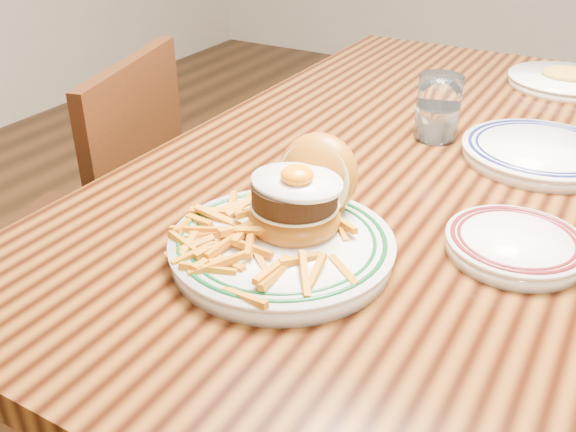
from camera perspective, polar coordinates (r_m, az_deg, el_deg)
The scene contains 8 objects.
floor at distance 1.68m, azimuth 8.05°, elevation -18.49°, with size 6.00×6.00×0.00m, color black.
table at distance 1.27m, azimuth 10.11°, elevation 1.93°, with size 0.85×1.60×0.75m.
chair_left at distance 1.56m, azimuth -16.18°, elevation -1.25°, with size 0.51×0.51×0.88m.
main_plate at distance 0.89m, azimuth 0.02°, elevation -0.94°, with size 0.31×0.32×0.15m.
side_plate at distance 0.95m, azimuth 19.57°, elevation -2.32°, with size 0.19×0.19×0.03m.
rear_plate at distance 1.27m, azimuth 21.53°, elevation 5.36°, with size 0.28×0.28×0.03m.
water_glass at distance 1.30m, azimuth 13.17°, elevation 9.04°, with size 0.08×0.08×0.13m.
far_plate at distance 1.72m, azimuth 23.44°, elevation 11.01°, with size 0.27×0.27×0.05m.
Camera 1 is at (0.36, -1.07, 1.24)m, focal length 40.00 mm.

